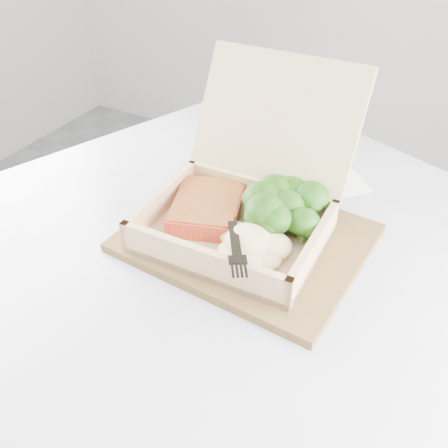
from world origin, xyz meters
The scene contains 9 objects.
cafe_table centered at (-0.38, 0.51, 0.54)m, with size 1.02×1.02×0.73m.
serving_tray centered at (-0.37, 0.52, 0.73)m, with size 0.31×0.25×0.01m, color brown.
takeout_container centered at (-0.38, 0.55, 0.79)m, with size 0.24×0.28×0.20m.
salmon_fillet centered at (-0.43, 0.52, 0.76)m, with size 0.09×0.12×0.02m, color #CE4428.
broccoli_pile centered at (-0.32, 0.56, 0.77)m, with size 0.13×0.13×0.05m, color #2C6716, non-canonical shape.
mashed_potatoes centered at (-0.34, 0.48, 0.77)m, with size 0.10×0.09×0.03m, color beige.
plastic_fork centered at (-0.37, 0.49, 0.78)m, with size 0.09×0.14×0.02m.
paper_cup centered at (-0.53, 0.83, 0.78)m, with size 0.07×0.07×0.09m.
receipt centered at (-0.31, 0.71, 0.73)m, with size 0.07×0.13×0.00m, color white.
Camera 1 is at (-0.14, 0.04, 1.17)m, focal length 40.00 mm.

